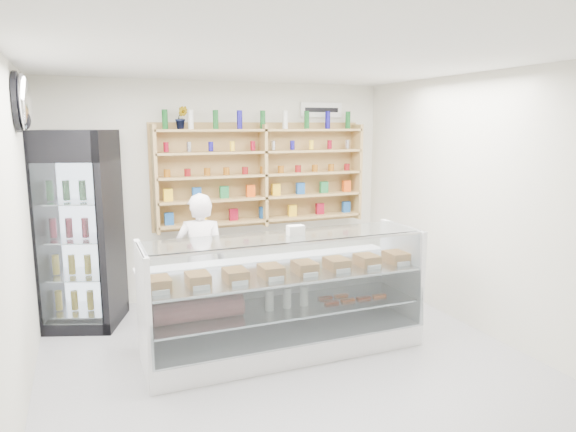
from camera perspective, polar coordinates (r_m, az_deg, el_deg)
name	(u,v)px	position (r m, az deg, el deg)	size (l,w,h in m)	color
room	(298,223)	(4.48, 1.14, -0.80)	(5.00, 5.00, 5.00)	#A2A2A7
display_counter	(285,319)	(5.22, -0.38, -11.38)	(2.75, 0.82, 1.20)	white
shop_worker	(201,260)	(5.83, -9.63, -4.85)	(0.55, 0.36, 1.52)	white
drinks_cooler	(79,229)	(6.16, -22.17, -1.38)	(1.00, 0.99, 2.19)	black
wall_shelving	(263,175)	(6.80, -2.77, 4.57)	(2.84, 0.28, 1.33)	tan
potted_plant	(181,118)	(6.50, -11.76, 10.65)	(0.15, 0.12, 0.28)	#1E6626
security_mirror	(23,102)	(5.27, -27.34, 11.20)	(0.15, 0.50, 0.50)	silver
wall_sign	(321,110)	(7.23, 3.70, 11.68)	(0.62, 0.03, 0.20)	white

